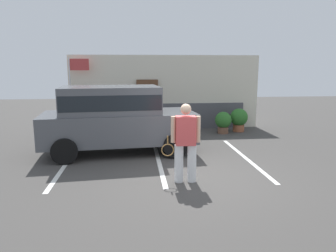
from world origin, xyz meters
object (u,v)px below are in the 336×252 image
at_px(potted_plant_by_porch, 223,121).
at_px(flag_pole, 75,81).
at_px(parked_suv, 116,116).
at_px(tennis_player_man, 185,142).
at_px(potted_plant_secondary, 239,119).

distance_m(potted_plant_by_porch, flag_pole, 6.14).
relative_size(parked_suv, tennis_player_man, 2.61).
xyz_separation_m(tennis_player_man, potted_plant_by_porch, (2.37, 5.29, -0.46)).
bearing_deg(potted_plant_by_porch, parked_suv, -148.42).
bearing_deg(potted_plant_secondary, flag_pole, 175.09).
xyz_separation_m(potted_plant_by_porch, potted_plant_secondary, (0.75, 0.31, 0.04)).
height_order(parked_suv, potted_plant_by_porch, parked_suv).
xyz_separation_m(parked_suv, potted_plant_secondary, (4.83, 2.82, -0.62)).
height_order(potted_plant_by_porch, potted_plant_secondary, potted_plant_secondary).
xyz_separation_m(parked_suv, tennis_player_man, (1.72, -2.78, -0.20)).
height_order(tennis_player_man, potted_plant_secondary, tennis_player_man).
bearing_deg(potted_plant_by_porch, potted_plant_secondary, 22.83).
relative_size(tennis_player_man, potted_plant_by_porch, 2.10).
height_order(potted_plant_secondary, flag_pole, flag_pole).
distance_m(potted_plant_secondary, flag_pole, 6.81).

